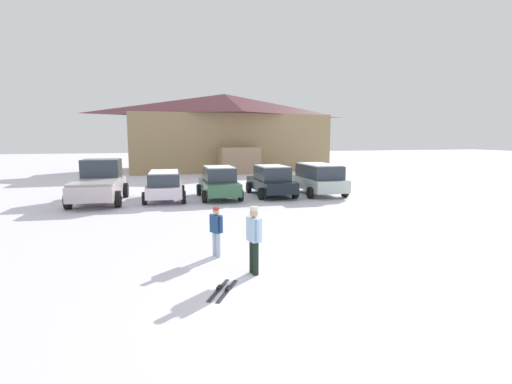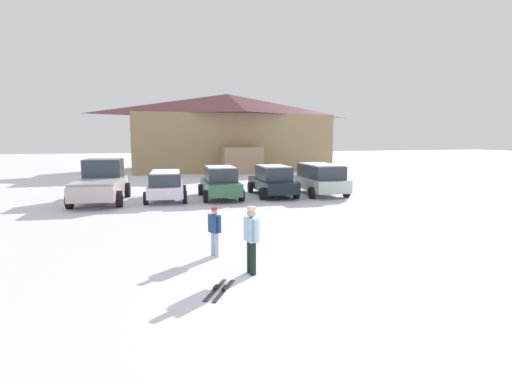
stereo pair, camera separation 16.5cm
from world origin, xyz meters
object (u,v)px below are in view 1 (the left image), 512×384
(parked_black_sedan, at_px, (271,181))
(pickup_truck, at_px, (100,183))
(parked_white_suv, at_px, (164,185))
(pair_of_skis, at_px, (223,290))
(skier_teen_in_navy_coat, at_px, (216,229))
(parked_green_coupe, at_px, (219,182))
(ski_lodge, at_px, (225,132))
(parked_silver_wagon, at_px, (318,178))
(skier_adult_in_blue_parka, at_px, (254,236))

(parked_black_sedan, bearing_deg, pickup_truck, 178.79)
(parked_white_suv, xyz_separation_m, pair_of_skis, (0.67, -13.09, -0.82))
(skier_teen_in_navy_coat, bearing_deg, parked_black_sedan, 65.19)
(parked_white_suv, relative_size, pickup_truck, 0.73)
(parked_green_coupe, bearing_deg, ski_lodge, 78.06)
(ski_lodge, xyz_separation_m, parked_silver_wagon, (1.69, -19.62, -2.92))
(pickup_truck, relative_size, skier_teen_in_navy_coat, 4.01)
(skier_adult_in_blue_parka, distance_m, skier_teen_in_navy_coat, 1.77)
(ski_lodge, relative_size, skier_adult_in_blue_parka, 12.08)
(parked_black_sedan, bearing_deg, parked_silver_wagon, -5.80)
(parked_black_sedan, height_order, skier_adult_in_blue_parka, parked_black_sedan)
(parked_green_coupe, distance_m, skier_teen_in_navy_coat, 10.71)
(parked_white_suv, xyz_separation_m, parked_green_coupe, (2.88, -0.03, 0.03))
(pair_of_skis, bearing_deg, ski_lodge, 78.98)
(pickup_truck, bearing_deg, parked_green_coupe, -4.06)
(parked_green_coupe, bearing_deg, pair_of_skis, -99.62)
(parked_silver_wagon, bearing_deg, pair_of_skis, -121.73)
(parked_green_coupe, distance_m, parked_black_sedan, 3.06)
(parked_black_sedan, xyz_separation_m, pickup_truck, (-9.16, 0.19, 0.14))
(parked_green_coupe, xyz_separation_m, skier_adult_in_blue_parka, (-1.28, -12.18, 0.07))
(pair_of_skis, bearing_deg, parked_black_sedan, 68.38)
(ski_lodge, height_order, parked_silver_wagon, ski_lodge)
(parked_black_sedan, height_order, pickup_truck, pickup_truck)
(ski_lodge, relative_size, skier_teen_in_navy_coat, 14.33)
(parked_green_coupe, bearing_deg, parked_silver_wagon, -0.42)
(parked_white_suv, relative_size, skier_adult_in_blue_parka, 2.47)
(ski_lodge, relative_size, parked_silver_wagon, 4.38)
(ski_lodge, height_order, pickup_truck, ski_lodge)
(parked_green_coupe, distance_m, skier_adult_in_blue_parka, 12.25)
(parked_white_suv, height_order, pickup_truck, pickup_truck)
(skier_adult_in_blue_parka, relative_size, pair_of_skis, 1.30)
(parked_silver_wagon, height_order, skier_adult_in_blue_parka, parked_silver_wagon)
(skier_adult_in_blue_parka, height_order, pair_of_skis, skier_adult_in_blue_parka)
(parked_black_sedan, xyz_separation_m, pair_of_skis, (-5.27, -13.30, -0.84))
(parked_white_suv, relative_size, parked_green_coupe, 0.94)
(skier_teen_in_navy_coat, bearing_deg, parked_white_suv, 95.14)
(parked_white_suv, height_order, parked_green_coupe, parked_green_coupe)
(skier_teen_in_navy_coat, bearing_deg, pair_of_skis, -96.47)
(parked_green_coupe, height_order, skier_teen_in_navy_coat, parked_green_coupe)
(parked_green_coupe, bearing_deg, parked_white_suv, 179.39)
(parked_black_sedan, height_order, pair_of_skis, parked_black_sedan)
(parked_silver_wagon, distance_m, skier_adult_in_blue_parka, 14.07)
(parked_silver_wagon, bearing_deg, parked_green_coupe, 179.58)
(pickup_truck, xyz_separation_m, skier_teen_in_navy_coat, (4.18, -10.97, -0.20))
(skier_adult_in_blue_parka, bearing_deg, skier_teen_in_navy_coat, 111.46)
(skier_teen_in_navy_coat, xyz_separation_m, pair_of_skis, (-0.29, -2.52, -0.77))
(parked_black_sedan, relative_size, skier_teen_in_navy_coat, 3.27)
(skier_adult_in_blue_parka, distance_m, pair_of_skis, 1.58)
(skier_adult_in_blue_parka, bearing_deg, pair_of_skis, -136.76)
(ski_lodge, distance_m, parked_black_sedan, 19.60)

